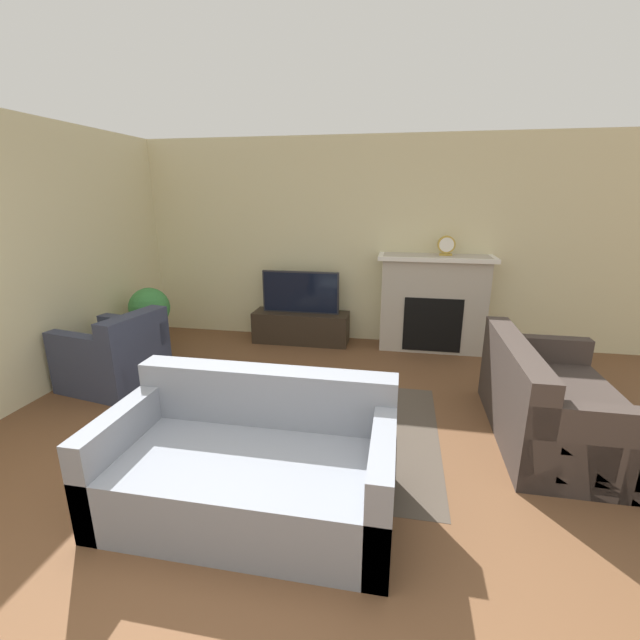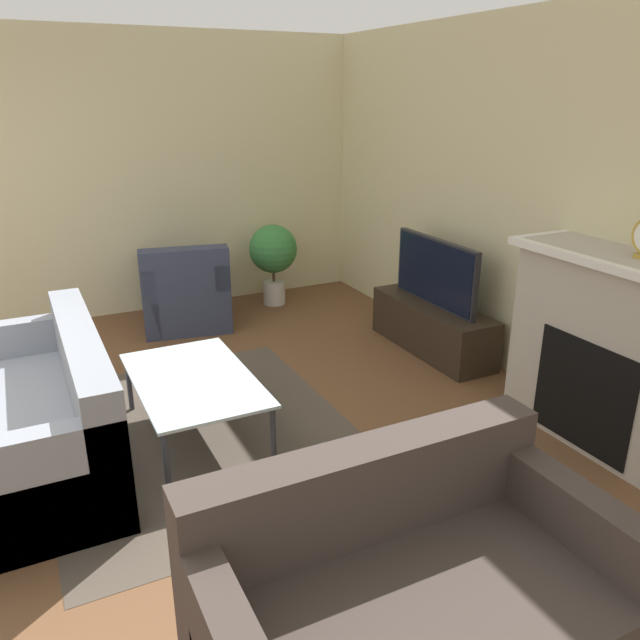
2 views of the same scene
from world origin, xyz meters
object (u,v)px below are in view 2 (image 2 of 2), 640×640
object	(u,v)px
tv	(436,272)
couch_loveseat	(409,608)
potted_plant	(273,253)
couch_sectional	(30,424)
coffee_table	(193,382)
armchair_by_window	(185,295)

from	to	relation	value
tv	couch_loveseat	xyz separation A→B (m)	(2.59, -1.99, -0.42)
tv	potted_plant	xyz separation A→B (m)	(-1.79, -0.74, -0.16)
tv	potted_plant	world-z (taller)	tv
couch_loveseat	couch_sectional	bearing A→B (deg)	119.42
couch_loveseat	coffee_table	distance (m)	2.10
tv	armchair_by_window	world-z (taller)	tv
couch_sectional	armchair_by_window	xyz separation A→B (m)	(-2.03, 1.47, 0.01)
armchair_by_window	potted_plant	distance (m)	1.05
tv	armchair_by_window	size ratio (longest dim) A/B	1.04
coffee_table	potted_plant	xyz separation A→B (m)	(-2.29, 1.50, 0.17)
tv	armchair_by_window	bearing A→B (deg)	-132.53
couch_loveseat	coffee_table	xyz separation A→B (m)	(-2.09, -0.25, 0.10)
couch_sectional	coffee_table	distance (m)	0.98
armchair_by_window	couch_loveseat	bearing A→B (deg)	96.90
armchair_by_window	coffee_table	bearing A→B (deg)	87.01
couch_sectional	couch_loveseat	xyz separation A→B (m)	(2.16, 1.22, 0.00)
coffee_table	potted_plant	world-z (taller)	potted_plant
couch_sectional	potted_plant	distance (m)	3.33
tv	coffee_table	size ratio (longest dim) A/B	0.88
couch_sectional	potted_plant	bearing A→B (deg)	131.88
couch_sectional	coffee_table	xyz separation A→B (m)	(0.08, 0.97, 0.10)
couch_loveseat	tv	bearing A→B (deg)	52.42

